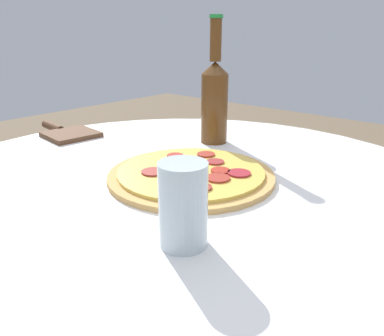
{
  "coord_description": "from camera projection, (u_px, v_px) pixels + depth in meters",
  "views": [
    {
      "loc": [
        -0.43,
        0.46,
        0.98
      ],
      "look_at": [
        -0.0,
        -0.03,
        0.74
      ],
      "focal_mm": 35.0,
      "sensor_mm": 36.0,
      "label": 1
    }
  ],
  "objects": [
    {
      "name": "table",
      "position": [
        181.0,
        258.0,
        0.74
      ],
      "size": [
        1.05,
        1.05,
        0.72
      ],
      "color": "white",
      "rests_on": "ground_plane"
    },
    {
      "name": "pizza",
      "position": [
        192.0,
        174.0,
        0.7
      ],
      "size": [
        0.31,
        0.31,
        0.02
      ],
      "color": "tan",
      "rests_on": "table"
    },
    {
      "name": "beer_bottle",
      "position": [
        215.0,
        98.0,
        0.89
      ],
      "size": [
        0.06,
        0.06,
        0.29
      ],
      "color": "#563314",
      "rests_on": "table"
    },
    {
      "name": "pizza_paddle",
      "position": [
        67.0,
        133.0,
        0.99
      ],
      "size": [
        0.23,
        0.13,
        0.02
      ],
      "rotation": [
        0.0,
        0.0,
        -0.1
      ],
      "color": "brown",
      "rests_on": "table"
    },
    {
      "name": "drinking_glass",
      "position": [
        183.0,
        205.0,
        0.47
      ],
      "size": [
        0.06,
        0.06,
        0.11
      ],
      "color": "silver",
      "rests_on": "table"
    }
  ]
}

